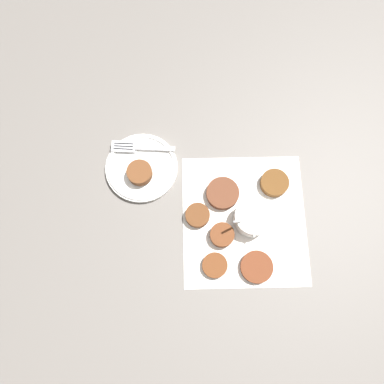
{
  "coord_description": "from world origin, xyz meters",
  "views": [
    {
      "loc": [
        0.18,
        -0.13,
        0.88
      ],
      "look_at": [
        -0.06,
        -0.14,
        0.02
      ],
      "focal_mm": 35.0,
      "sensor_mm": 36.0,
      "label": 1
    }
  ],
  "objects_px": {
    "serving_plate": "(142,167)",
    "fork": "(136,147)",
    "fritter_on_plate": "(140,173)",
    "sauce_bowl": "(252,218)"
  },
  "relations": [
    {
      "from": "sauce_bowl",
      "to": "serving_plate",
      "type": "bearing_deg",
      "value": -115.29
    },
    {
      "from": "serving_plate",
      "to": "fork",
      "type": "bearing_deg",
      "value": -163.15
    },
    {
      "from": "serving_plate",
      "to": "fritter_on_plate",
      "type": "distance_m",
      "value": 0.03
    },
    {
      "from": "sauce_bowl",
      "to": "fritter_on_plate",
      "type": "bearing_deg",
      "value": -111.56
    },
    {
      "from": "serving_plate",
      "to": "sauce_bowl",
      "type": "bearing_deg",
      "value": 64.71
    },
    {
      "from": "sauce_bowl",
      "to": "fritter_on_plate",
      "type": "height_order",
      "value": "sauce_bowl"
    },
    {
      "from": "fork",
      "to": "serving_plate",
      "type": "bearing_deg",
      "value": 16.85
    },
    {
      "from": "serving_plate",
      "to": "fritter_on_plate",
      "type": "bearing_deg",
      "value": -2.89
    },
    {
      "from": "sauce_bowl",
      "to": "fork",
      "type": "xyz_separation_m",
      "value": [
        -0.18,
        -0.28,
        -0.0
      ]
    },
    {
      "from": "fritter_on_plate",
      "to": "fork",
      "type": "xyz_separation_m",
      "value": [
        -0.07,
        -0.01,
        -0.01
      ]
    }
  ]
}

